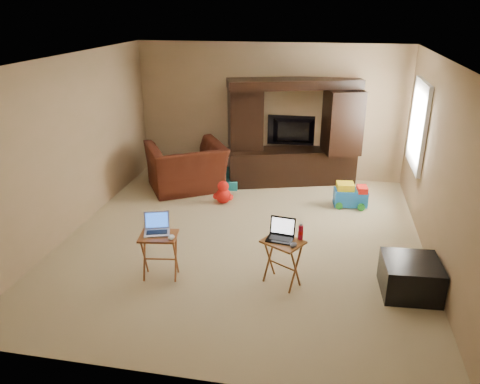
% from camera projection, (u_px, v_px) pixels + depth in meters
% --- Properties ---
extents(floor, '(5.50, 5.50, 0.00)m').
position_uv_depth(floor, '(243.00, 238.00, 6.72)').
color(floor, beige).
rests_on(floor, ground).
extents(ceiling, '(5.50, 5.50, 0.00)m').
position_uv_depth(ceiling, '(243.00, 59.00, 5.78)').
color(ceiling, silver).
rests_on(ceiling, ground).
extents(wall_back, '(5.00, 0.00, 5.00)m').
position_uv_depth(wall_back, '(269.00, 112.00, 8.76)').
color(wall_back, tan).
rests_on(wall_back, ground).
extents(wall_front, '(5.00, 0.00, 5.00)m').
position_uv_depth(wall_front, '(181.00, 257.00, 3.75)').
color(wall_front, tan).
rests_on(wall_front, ground).
extents(wall_left, '(0.00, 5.50, 5.50)m').
position_uv_depth(wall_left, '(71.00, 145.00, 6.69)').
color(wall_left, tan).
rests_on(wall_left, ground).
extents(wall_right, '(0.00, 5.50, 5.50)m').
position_uv_depth(wall_right, '(440.00, 167.00, 5.82)').
color(wall_right, tan).
rests_on(wall_right, ground).
extents(window_pane, '(0.00, 1.20, 1.20)m').
position_uv_depth(window_pane, '(420.00, 125.00, 7.18)').
color(window_pane, white).
rests_on(window_pane, ground).
extents(window_frame, '(0.06, 1.14, 1.34)m').
position_uv_depth(window_frame, '(418.00, 125.00, 7.18)').
color(window_frame, white).
rests_on(window_frame, ground).
extents(entertainment_center, '(2.41, 1.25, 1.92)m').
position_uv_depth(entertainment_center, '(292.00, 132.00, 8.49)').
color(entertainment_center, black).
rests_on(entertainment_center, floor).
extents(television, '(0.98, 0.17, 0.56)m').
position_uv_depth(television, '(293.00, 131.00, 8.71)').
color(television, black).
rests_on(television, entertainment_center).
extents(recliner, '(1.69, 1.63, 0.84)m').
position_uv_depth(recliner, '(186.00, 167.00, 8.35)').
color(recliner, '#4B1B10').
rests_on(recliner, floor).
extents(child_rocker, '(0.46, 0.51, 0.55)m').
position_uv_depth(child_rocker, '(227.00, 173.00, 8.50)').
color(child_rocker, teal).
rests_on(child_rocker, floor).
extents(plush_toy, '(0.36, 0.30, 0.40)m').
position_uv_depth(plush_toy, '(223.00, 192.00, 7.84)').
color(plush_toy, red).
rests_on(plush_toy, floor).
extents(push_toy, '(0.59, 0.45, 0.41)m').
position_uv_depth(push_toy, '(351.00, 195.00, 7.72)').
color(push_toy, blue).
rests_on(push_toy, floor).
extents(ottoman, '(0.67, 0.67, 0.41)m').
position_uv_depth(ottoman, '(410.00, 277.00, 5.40)').
color(ottoman, black).
rests_on(ottoman, floor).
extents(tray_table_left, '(0.49, 0.41, 0.58)m').
position_uv_depth(tray_table_left, '(160.00, 256.00, 5.68)').
color(tray_table_left, '#965424').
rests_on(tray_table_left, floor).
extents(tray_table_right, '(0.56, 0.53, 0.58)m').
position_uv_depth(tray_table_right, '(282.00, 262.00, 5.54)').
color(tray_table_right, brown).
rests_on(tray_table_right, floor).
extents(laptop_left, '(0.36, 0.33, 0.24)m').
position_uv_depth(laptop_left, '(156.00, 225.00, 5.55)').
color(laptop_left, silver).
rests_on(laptop_left, tray_table_left).
extents(laptop_right, '(0.33, 0.29, 0.24)m').
position_uv_depth(laptop_right, '(280.00, 231.00, 5.41)').
color(laptop_right, black).
rests_on(laptop_right, tray_table_right).
extents(mouse_left, '(0.09, 0.13, 0.05)m').
position_uv_depth(mouse_left, '(171.00, 237.00, 5.46)').
color(mouse_left, white).
rests_on(mouse_left, tray_table_left).
extents(mouse_right, '(0.10, 0.13, 0.05)m').
position_uv_depth(mouse_right, '(294.00, 245.00, 5.29)').
color(mouse_right, '#45464B').
rests_on(mouse_right, tray_table_right).
extents(water_bottle, '(0.06, 0.06, 0.18)m').
position_uv_depth(water_bottle, '(301.00, 232.00, 5.44)').
color(water_bottle, '#B90B25').
rests_on(water_bottle, tray_table_right).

